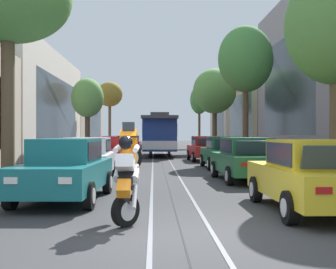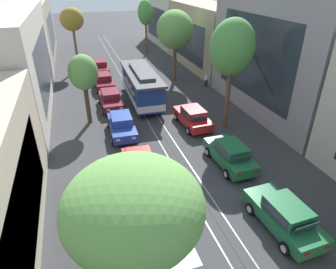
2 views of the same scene
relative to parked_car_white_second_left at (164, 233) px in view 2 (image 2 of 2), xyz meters
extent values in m
plane|color=#38383A|center=(2.94, 15.45, -0.80)|extent=(160.00, 160.00, 0.00)
cube|color=gray|center=(2.41, 19.50, -0.79)|extent=(0.08, 68.48, 0.01)
cube|color=gray|center=(3.47, 19.50, -0.79)|extent=(0.08, 68.48, 0.01)
cube|color=black|center=(2.94, 19.50, -0.80)|extent=(0.03, 68.48, 0.01)
cube|color=#2D3842|center=(-5.38, -0.66, 1.97)|extent=(0.04, 14.11, 3.69)
cube|color=beige|center=(-7.44, 19.50, 3.41)|extent=(4.16, 19.86, 8.42)
cube|color=#2D3842|center=(-5.38, 19.50, 2.99)|extent=(0.04, 14.11, 5.05)
cube|color=gray|center=(-7.91, 39.66, 3.09)|extent=(5.09, 19.86, 7.78)
cube|color=#2D3842|center=(-5.38, 39.66, 2.70)|extent=(0.04, 14.11, 4.67)
cube|color=gray|center=(14.04, 11.94, 4.68)|extent=(5.62, 14.82, 10.96)
cube|color=#2D3842|center=(11.25, 11.94, 4.13)|extent=(0.04, 10.58, 6.57)
cube|color=tan|center=(13.91, 27.06, 3.04)|extent=(5.36, 14.82, 7.68)
cube|color=#2D3842|center=(11.25, 27.06, 2.66)|extent=(0.04, 10.58, 4.61)
cube|color=beige|center=(13.41, 42.18, 3.21)|extent=(4.34, 14.82, 8.01)
cube|color=#2D3842|center=(11.25, 42.18, 2.80)|extent=(0.04, 10.58, 4.81)
cube|color=silver|center=(0.00, -0.04, -0.15)|extent=(1.86, 4.32, 0.66)
cube|color=silver|center=(0.00, 0.11, 0.48)|extent=(1.50, 2.08, 0.60)
cube|color=#2D3842|center=(0.01, -0.73, 0.46)|extent=(1.33, 0.24, 0.47)
cube|color=#2D3842|center=(-0.02, 1.29, 0.46)|extent=(1.30, 0.22, 0.45)
cube|color=#2D3842|center=(0.75, 0.12, 0.48)|extent=(0.05, 1.81, 0.47)
cube|color=#2D3842|center=(-0.75, 0.10, 0.48)|extent=(0.05, 1.81, 0.47)
cube|color=#B21414|center=(0.53, 2.13, -0.05)|extent=(0.28, 0.04, 0.12)
cube|color=#B21414|center=(-0.59, 2.11, -0.05)|extent=(0.28, 0.04, 0.12)
cylinder|color=black|center=(0.90, -1.36, -0.48)|extent=(0.21, 0.64, 0.64)
cylinder|color=silver|center=(1.01, -1.36, -0.48)|extent=(0.02, 0.35, 0.35)
cylinder|color=black|center=(0.86, 1.30, -0.48)|extent=(0.21, 0.64, 0.64)
cylinder|color=silver|center=(0.97, 1.31, -0.48)|extent=(0.02, 0.35, 0.35)
cylinder|color=black|center=(-0.90, 1.28, -0.48)|extent=(0.21, 0.64, 0.64)
cylinder|color=silver|center=(-1.01, 1.28, -0.48)|extent=(0.02, 0.35, 0.35)
cube|color=red|center=(0.14, 5.34, -0.15)|extent=(1.99, 4.38, 0.66)
cube|color=red|center=(0.15, 5.49, 0.48)|extent=(1.57, 2.13, 0.60)
cube|color=#2D3842|center=(0.11, 4.65, 0.46)|extent=(1.34, 0.28, 0.47)
cube|color=#2D3842|center=(0.20, 6.67, 0.46)|extent=(1.30, 0.26, 0.45)
cube|color=#2D3842|center=(0.89, 5.46, 0.48)|extent=(0.11, 1.81, 0.47)
cube|color=#2D3842|center=(-0.60, 5.53, 0.48)|extent=(0.11, 1.81, 0.47)
cube|color=white|center=(0.60, 3.16, -0.05)|extent=(0.28, 0.05, 0.14)
cube|color=#B21414|center=(0.79, 7.47, -0.05)|extent=(0.28, 0.05, 0.12)
cube|color=white|center=(-0.52, 3.21, -0.05)|extent=(0.28, 0.05, 0.14)
cube|color=#B21414|center=(-0.32, 7.53, -0.05)|extent=(0.28, 0.05, 0.12)
cylinder|color=black|center=(0.96, 3.97, -0.48)|extent=(0.23, 0.65, 0.64)
cylinder|color=silver|center=(1.07, 3.97, -0.48)|extent=(0.04, 0.35, 0.35)
cylinder|color=black|center=(-0.80, 4.05, -0.48)|extent=(0.23, 0.65, 0.64)
cylinder|color=silver|center=(-0.91, 4.06, -0.48)|extent=(0.04, 0.35, 0.35)
cylinder|color=black|center=(1.08, 6.63, -0.48)|extent=(0.23, 0.65, 0.64)
cylinder|color=silver|center=(1.19, 6.63, -0.48)|extent=(0.04, 0.35, 0.35)
cylinder|color=black|center=(-0.68, 6.71, -0.48)|extent=(0.23, 0.65, 0.64)
cylinder|color=silver|center=(-0.79, 6.72, -0.48)|extent=(0.04, 0.35, 0.35)
cube|color=#233D93|center=(0.01, 11.22, -0.15)|extent=(1.95, 4.36, 0.66)
cube|color=#233D93|center=(0.01, 11.37, 0.48)|extent=(1.55, 2.11, 0.60)
cube|color=#2D3842|center=(-0.02, 10.53, 0.46)|extent=(1.34, 0.27, 0.47)
cube|color=#2D3842|center=(0.05, 12.55, 0.46)|extent=(1.30, 0.24, 0.45)
cube|color=#2D3842|center=(0.76, 11.35, 0.48)|extent=(0.09, 1.81, 0.47)
cube|color=#2D3842|center=(-0.74, 11.40, 0.48)|extent=(0.09, 1.81, 0.47)
cube|color=white|center=(0.49, 9.04, -0.05)|extent=(0.28, 0.05, 0.14)
cube|color=#B21414|center=(0.64, 13.36, -0.05)|extent=(0.28, 0.05, 0.12)
cube|color=white|center=(-0.63, 9.08, -0.05)|extent=(0.28, 0.05, 0.14)
cube|color=#B21414|center=(-0.48, 13.40, -0.05)|extent=(0.28, 0.05, 0.12)
cylinder|color=black|center=(0.84, 9.86, -0.48)|extent=(0.22, 0.65, 0.64)
cylinder|color=silver|center=(0.95, 9.86, -0.48)|extent=(0.03, 0.35, 0.35)
cylinder|color=black|center=(-0.92, 9.92, -0.48)|extent=(0.22, 0.65, 0.64)
cylinder|color=silver|center=(-1.03, 9.92, -0.48)|extent=(0.03, 0.35, 0.35)
cylinder|color=black|center=(0.93, 12.52, -0.48)|extent=(0.22, 0.65, 0.64)
cylinder|color=silver|center=(1.04, 12.52, -0.48)|extent=(0.03, 0.35, 0.35)
cylinder|color=black|center=(-0.83, 12.58, -0.48)|extent=(0.22, 0.65, 0.64)
cylinder|color=silver|center=(-0.94, 12.59, -0.48)|extent=(0.03, 0.35, 0.35)
cube|color=maroon|center=(-0.07, 16.71, -0.15)|extent=(1.84, 4.32, 0.66)
cube|color=maroon|center=(-0.07, 16.86, 0.48)|extent=(1.50, 2.08, 0.60)
cube|color=#2D3842|center=(-0.06, 16.03, 0.46)|extent=(1.33, 0.24, 0.47)
cube|color=#2D3842|center=(-0.08, 18.05, 0.46)|extent=(1.30, 0.21, 0.45)
cube|color=#2D3842|center=(0.68, 16.87, 0.48)|extent=(0.05, 1.81, 0.47)
cube|color=#2D3842|center=(-0.82, 16.86, 0.48)|extent=(0.05, 1.81, 0.47)
cube|color=white|center=(0.51, 14.56, -0.05)|extent=(0.28, 0.04, 0.14)
cube|color=#B21414|center=(0.47, 18.88, -0.05)|extent=(0.28, 0.04, 0.12)
cube|color=white|center=(-0.60, 14.55, -0.05)|extent=(0.28, 0.04, 0.14)
cube|color=#B21414|center=(-0.65, 18.87, -0.05)|extent=(0.28, 0.04, 0.12)
cylinder|color=black|center=(0.83, 15.39, -0.48)|extent=(0.21, 0.64, 0.64)
cylinder|color=silver|center=(0.94, 15.39, -0.48)|extent=(0.02, 0.35, 0.35)
cylinder|color=black|center=(-0.93, 15.37, -0.48)|extent=(0.21, 0.64, 0.64)
cylinder|color=silver|center=(-1.04, 15.37, -0.48)|extent=(0.02, 0.35, 0.35)
cylinder|color=black|center=(0.80, 18.06, -0.48)|extent=(0.21, 0.64, 0.64)
cylinder|color=silver|center=(0.91, 18.06, -0.48)|extent=(0.02, 0.35, 0.35)
cylinder|color=black|center=(-0.96, 18.04, -0.48)|extent=(0.21, 0.64, 0.64)
cylinder|color=silver|center=(-1.07, 18.04, -0.48)|extent=(0.02, 0.35, 0.35)
cube|color=maroon|center=(-0.07, 22.21, -0.15)|extent=(1.88, 4.33, 0.66)
cube|color=maroon|center=(-0.07, 22.36, 0.48)|extent=(1.52, 2.09, 0.60)
cube|color=#2D3842|center=(-0.06, 21.52, 0.46)|extent=(1.34, 0.25, 0.47)
cube|color=#2D3842|center=(-0.09, 23.54, 0.46)|extent=(1.30, 0.22, 0.45)
cube|color=#2D3842|center=(0.68, 22.37, 0.48)|extent=(0.06, 1.81, 0.47)
cube|color=#2D3842|center=(-0.82, 22.35, 0.48)|extent=(0.06, 1.81, 0.47)
cube|color=white|center=(0.53, 20.06, -0.05)|extent=(0.28, 0.05, 0.14)
cube|color=#B21414|center=(0.45, 24.38, -0.05)|extent=(0.28, 0.05, 0.12)
cube|color=white|center=(-0.58, 20.04, -0.05)|extent=(0.28, 0.05, 0.14)
cube|color=#B21414|center=(-0.67, 24.36, -0.05)|extent=(0.28, 0.05, 0.12)
cylinder|color=black|center=(0.84, 20.89, -0.48)|extent=(0.21, 0.64, 0.64)
cylinder|color=silver|center=(0.95, 20.90, -0.48)|extent=(0.03, 0.35, 0.35)
cylinder|color=black|center=(-0.92, 20.86, -0.48)|extent=(0.21, 0.64, 0.64)
cylinder|color=silver|center=(-1.03, 20.86, -0.48)|extent=(0.03, 0.35, 0.35)
cylinder|color=black|center=(0.79, 23.56, -0.48)|extent=(0.21, 0.64, 0.64)
cylinder|color=silver|center=(0.90, 23.56, -0.48)|extent=(0.03, 0.35, 0.35)
cylinder|color=black|center=(-0.97, 23.53, -0.48)|extent=(0.21, 0.64, 0.64)
cylinder|color=silver|center=(-1.08, 23.52, -0.48)|extent=(0.03, 0.35, 0.35)
cube|color=maroon|center=(0.17, 27.86, -0.15)|extent=(1.86, 4.32, 0.66)
cube|color=maroon|center=(0.17, 28.01, 0.48)|extent=(1.50, 2.08, 0.60)
cube|color=#2D3842|center=(0.16, 27.17, 0.46)|extent=(1.33, 0.24, 0.47)
cube|color=#2D3842|center=(0.19, 29.19, 0.46)|extent=(1.30, 0.21, 0.45)
cube|color=#2D3842|center=(0.92, 28.00, 0.48)|extent=(0.05, 1.81, 0.47)
cube|color=#2D3842|center=(-0.57, 28.02, 0.48)|extent=(0.05, 1.81, 0.47)
cube|color=white|center=(0.70, 25.69, -0.05)|extent=(0.28, 0.04, 0.14)
cube|color=#B21414|center=(0.76, 30.01, -0.05)|extent=(0.28, 0.04, 0.12)
cube|color=white|center=(-0.41, 25.70, -0.05)|extent=(0.28, 0.04, 0.14)
cube|color=#B21414|center=(-0.36, 30.02, -0.05)|extent=(0.28, 0.04, 0.12)
cylinder|color=black|center=(1.03, 26.51, -0.48)|extent=(0.21, 0.64, 0.64)
cylinder|color=silver|center=(1.14, 26.51, -0.48)|extent=(0.02, 0.35, 0.35)
cylinder|color=black|center=(-0.72, 26.54, -0.48)|extent=(0.21, 0.64, 0.64)
cylinder|color=silver|center=(-0.83, 26.54, -0.48)|extent=(0.02, 0.35, 0.35)
cylinder|color=black|center=(1.07, 29.18, -0.48)|extent=(0.21, 0.64, 0.64)
cylinder|color=silver|center=(1.18, 29.18, -0.48)|extent=(0.02, 0.35, 0.35)
cylinder|color=black|center=(-0.69, 29.20, -0.48)|extent=(0.21, 0.64, 0.64)
cylinder|color=silver|center=(-0.80, 29.20, -0.48)|extent=(0.02, 0.35, 0.35)
cube|color=#1E6038|center=(5.80, -0.65, -0.15)|extent=(1.99, 4.38, 0.66)
cube|color=#1E6038|center=(5.80, -0.80, 0.48)|extent=(1.57, 2.13, 0.60)
cube|color=#2D3842|center=(5.76, 0.04, 0.46)|extent=(1.34, 0.28, 0.47)
cube|color=#2D3842|center=(5.85, -1.98, 0.46)|extent=(1.30, 0.26, 0.45)
cube|color=#2D3842|center=(5.05, -0.83, 0.48)|extent=(0.11, 1.81, 0.47)
cube|color=#2D3842|center=(6.55, -0.77, 0.48)|extent=(0.11, 1.81, 0.47)
cube|color=white|center=(5.14, 1.48, -0.05)|extent=(0.28, 0.05, 0.14)
cube|color=#B21414|center=(5.33, -2.83, -0.05)|extent=(0.28, 0.05, 0.12)
cube|color=white|center=(6.26, 1.53, -0.05)|extent=(0.28, 0.05, 0.14)
cube|color=#B21414|center=(6.45, -2.78, -0.05)|extent=(0.28, 0.05, 0.12)
cylinder|color=black|center=(4.86, 0.64, -0.48)|extent=(0.23, 0.65, 0.64)
cylinder|color=silver|center=(4.75, 0.64, -0.48)|extent=(0.04, 0.35, 0.35)
cylinder|color=black|center=(6.61, 0.72, -0.48)|extent=(0.23, 0.65, 0.64)
cylinder|color=silver|center=(6.72, 0.73, -0.48)|extent=(0.04, 0.35, 0.35)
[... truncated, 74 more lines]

